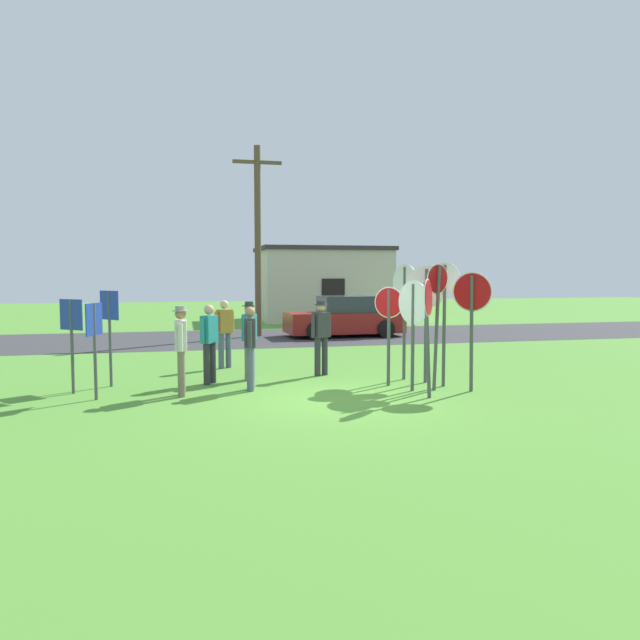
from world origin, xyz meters
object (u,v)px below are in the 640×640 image
(person_near_signs, at_px, (321,333))
(info_panel_leftmost, at_px, (94,333))
(stop_sign_leaning_left, at_px, (472,310))
(stop_sign_rear_left, at_px, (445,304))
(person_on_left, at_px, (249,336))
(person_in_blue, at_px, (209,339))
(person_in_dark_shirt, at_px, (225,330))
(stop_sign_far_back, at_px, (426,301))
(stop_sign_nearest, at_px, (389,320))
(stop_sign_tallest, at_px, (428,317))
(person_holding_notes, at_px, (250,343))
(stop_sign_center_cluster, at_px, (437,307))
(info_panel_middle, at_px, (110,321))
(stop_sign_rear_right, at_px, (413,315))
(stop_sign_low_front, at_px, (405,300))
(utility_pole, at_px, (258,237))
(parked_car_on_street, at_px, (345,318))
(info_panel_rightmost, at_px, (71,329))
(person_with_sunhat, at_px, (181,345))

(person_near_signs, height_order, info_panel_leftmost, info_panel_leftmost)
(stop_sign_leaning_left, distance_m, stop_sign_rear_left, 0.72)
(person_on_left, relative_size, person_in_blue, 1.03)
(person_in_dark_shirt, height_order, person_near_signs, person_near_signs)
(stop_sign_far_back, bearing_deg, stop_sign_nearest, -170.16)
(stop_sign_nearest, xyz_separation_m, info_panel_leftmost, (-5.79, -0.13, -0.14))
(stop_sign_tallest, bearing_deg, person_holding_notes, 155.09)
(person_holding_notes, bearing_deg, stop_sign_far_back, 0.32)
(stop_sign_leaning_left, relative_size, stop_sign_center_cluster, 0.94)
(person_in_dark_shirt, bearing_deg, stop_sign_rear_left, -38.92)
(person_in_dark_shirt, relative_size, info_panel_middle, 0.85)
(person_in_dark_shirt, height_order, info_panel_middle, info_panel_middle)
(person_in_blue, bearing_deg, stop_sign_rear_right, -23.42)
(stop_sign_low_front, relative_size, person_near_signs, 1.47)
(person_in_blue, bearing_deg, person_in_dark_shirt, 77.42)
(stop_sign_center_cluster, bearing_deg, stop_sign_rear_right, 170.11)
(stop_sign_leaning_left, bearing_deg, stop_sign_tallest, -162.14)
(stop_sign_center_cluster, relative_size, person_holding_notes, 1.51)
(person_on_left, relative_size, info_panel_leftmost, 0.96)
(person_near_signs, bearing_deg, stop_sign_nearest, -54.56)
(stop_sign_rear_right, relative_size, stop_sign_leaning_left, 0.93)
(stop_sign_far_back, distance_m, person_in_dark_shirt, 5.10)
(stop_sign_center_cluster, distance_m, person_on_left, 4.13)
(stop_sign_nearest, xyz_separation_m, stop_sign_far_back, (0.90, 0.16, 0.36))
(stop_sign_tallest, bearing_deg, info_panel_middle, 156.99)
(person_in_dark_shirt, distance_m, person_near_signs, 2.62)
(person_near_signs, bearing_deg, person_holding_notes, -141.86)
(person_near_signs, xyz_separation_m, person_holding_notes, (-1.78, -1.40, -0.03))
(stop_sign_center_cluster, bearing_deg, person_on_left, 149.60)
(stop_sign_tallest, bearing_deg, utility_pole, 98.26)
(person_in_blue, bearing_deg, stop_sign_nearest, -16.03)
(stop_sign_rear_right, bearing_deg, stop_sign_tallest, -88.34)
(utility_pole, relative_size, stop_sign_nearest, 3.38)
(parked_car_on_street, xyz_separation_m, info_panel_leftmost, (-7.53, -9.89, 0.56))
(stop_sign_far_back, xyz_separation_m, person_holding_notes, (-3.77, -0.02, -0.80))
(person_in_dark_shirt, height_order, info_panel_leftmost, info_panel_leftmost)
(info_panel_middle, bearing_deg, info_panel_leftmost, -95.35)
(info_panel_leftmost, height_order, info_panel_rightmost, info_panel_rightmost)
(stop_sign_low_front, bearing_deg, stop_sign_leaning_left, -64.15)
(info_panel_rightmost, bearing_deg, person_with_sunhat, -18.83)
(parked_car_on_street, bearing_deg, stop_sign_rear_left, -93.70)
(person_with_sunhat, height_order, info_panel_leftmost, info_panel_leftmost)
(stop_sign_center_cluster, bearing_deg, info_panel_leftmost, 174.69)
(info_panel_rightmost, bearing_deg, info_panel_middle, 43.20)
(stop_sign_far_back, height_order, stop_sign_leaning_left, stop_sign_far_back)
(stop_sign_low_front, relative_size, stop_sign_far_back, 1.02)
(person_on_left, bearing_deg, stop_sign_leaning_left, -29.29)
(stop_sign_nearest, relative_size, info_panel_middle, 1.04)
(stop_sign_tallest, relative_size, person_in_blue, 1.34)
(stop_sign_rear_right, bearing_deg, info_panel_rightmost, 169.31)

